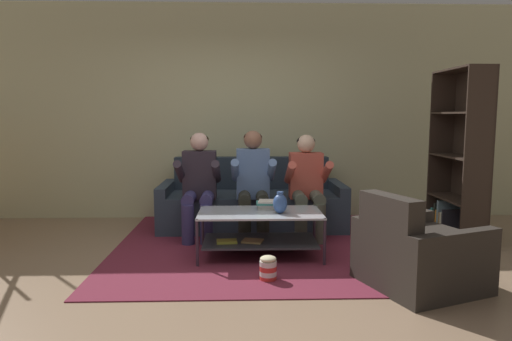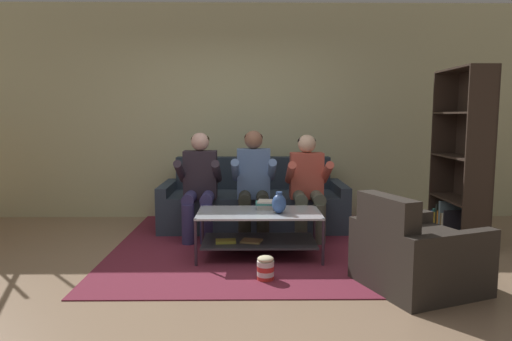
{
  "view_description": "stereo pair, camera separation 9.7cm",
  "coord_description": "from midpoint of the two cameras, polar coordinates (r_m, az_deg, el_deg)",
  "views": [
    {
      "loc": [
        0.16,
        -3.86,
        1.4
      ],
      "look_at": [
        0.31,
        1.03,
        0.82
      ],
      "focal_mm": 32.0,
      "sensor_mm": 36.0,
      "label": 1
    },
    {
      "loc": [
        0.26,
        -3.87,
        1.4
      ],
      "look_at": [
        0.31,
        1.03,
        0.82
      ],
      "focal_mm": 32.0,
      "sensor_mm": 36.0,
      "label": 2
    }
  ],
  "objects": [
    {
      "name": "book_stack",
      "position": [
        4.66,
        1.91,
        -4.24
      ],
      "size": [
        0.23,
        0.2,
        0.09
      ],
      "color": "silver",
      "rests_on": "coffee_table"
    },
    {
      "name": "area_rug",
      "position": [
        5.13,
        0.55,
        -8.97
      ],
      "size": [
        3.0,
        3.2,
        0.01
      ],
      "color": "maroon",
      "rests_on": "ground"
    },
    {
      "name": "back_partition",
      "position": [
        6.33,
        -2.53,
        7.26
      ],
      "size": [
        8.4,
        0.12,
        2.9
      ],
      "primitive_type": "cube",
      "color": "beige",
      "rests_on": "ground"
    },
    {
      "name": "person_seated_left",
      "position": [
        5.23,
        -6.55,
        -1.33
      ],
      "size": [
        0.5,
        0.58,
        1.21
      ],
      "color": "navy",
      "rests_on": "ground"
    },
    {
      "name": "vase",
      "position": [
        4.46,
        3.53,
        -4.11
      ],
      "size": [
        0.14,
        0.14,
        0.21
      ],
      "color": "#345495",
      "rests_on": "coffee_table"
    },
    {
      "name": "couch",
      "position": [
        5.79,
        0.15,
        -4.24
      ],
      "size": [
        2.28,
        0.9,
        0.86
      ],
      "color": "#323F4F",
      "rests_on": "ground"
    },
    {
      "name": "person_seated_middle",
      "position": [
        5.21,
        0.23,
        -1.21
      ],
      "size": [
        0.5,
        0.58,
        1.23
      ],
      "color": "#2B2B23",
      "rests_on": "ground"
    },
    {
      "name": "ground",
      "position": [
        4.12,
        -3.58,
        -13.1
      ],
      "size": [
        16.8,
        16.8,
        0.0
      ],
      "primitive_type": "plane",
      "color": "#96795E"
    },
    {
      "name": "coffee_table",
      "position": [
        4.57,
        0.88,
        -7.05
      ],
      "size": [
        1.22,
        0.64,
        0.46
      ],
      "color": "silver",
      "rests_on": "ground"
    },
    {
      "name": "bookshelf",
      "position": [
        5.57,
        24.76,
        -0.1
      ],
      "size": [
        0.31,
        0.88,
        1.91
      ],
      "color": "#362921",
      "rests_on": "ground"
    },
    {
      "name": "popcorn_tub",
      "position": [
        3.99,
        1.91,
        -12.1
      ],
      "size": [
        0.15,
        0.15,
        0.22
      ],
      "color": "red",
      "rests_on": "ground"
    },
    {
      "name": "person_seated_right",
      "position": [
        5.25,
        7.0,
        -1.43
      ],
      "size": [
        0.5,
        0.58,
        1.19
      ],
      "color": "#555A4A",
      "rests_on": "ground"
    },
    {
      "name": "armchair",
      "position": [
        4.01,
        20.04,
        -9.95
      ],
      "size": [
        1.06,
        1.06,
        0.78
      ],
      "color": "#2F2924",
      "rests_on": "ground"
    }
  ]
}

